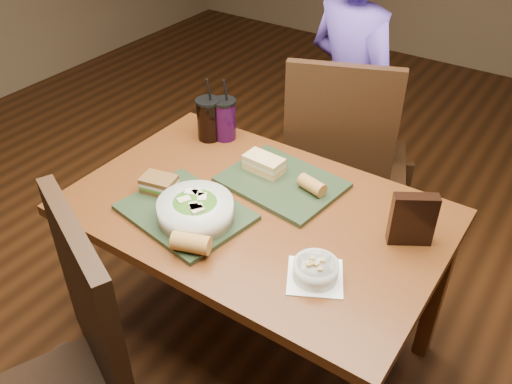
% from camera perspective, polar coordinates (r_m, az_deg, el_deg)
% --- Properties ---
extents(ground, '(6.00, 6.00, 0.00)m').
position_cam_1_polar(ground, '(2.44, 0.00, -15.74)').
color(ground, '#381C0B').
rests_on(ground, ground).
extents(dining_table, '(1.30, 0.85, 0.75)m').
position_cam_1_polar(dining_table, '(1.96, 0.00, -3.78)').
color(dining_table, '#582B11').
rests_on(dining_table, ground).
extents(chair_near, '(0.62, 0.64, 1.09)m').
position_cam_1_polar(chair_near, '(1.68, -18.80, -18.13)').
color(chair_near, black).
rests_on(chair_near, ground).
extents(chair_far, '(0.61, 0.62, 1.08)m').
position_cam_1_polar(chair_far, '(2.49, 9.61, 3.66)').
color(chair_far, black).
rests_on(chair_far, ground).
extents(diner, '(0.66, 0.55, 1.53)m').
position_cam_1_polar(diner, '(2.60, 9.87, 9.33)').
color(diner, '#483188').
rests_on(diner, ground).
extents(tray_near, '(0.47, 0.39, 0.02)m').
position_cam_1_polar(tray_near, '(1.89, -7.44, -2.13)').
color(tray_near, '#202E1A').
rests_on(tray_near, dining_table).
extents(tray_far, '(0.46, 0.37, 0.02)m').
position_cam_1_polar(tray_far, '(2.02, 2.73, 1.01)').
color(tray_far, '#202E1A').
rests_on(tray_far, dining_table).
extents(salad_bowl, '(0.25, 0.25, 0.08)m').
position_cam_1_polar(salad_bowl, '(1.81, -6.39, -1.83)').
color(salad_bowl, silver).
rests_on(salad_bowl, tray_near).
extents(soup_bowl, '(0.22, 0.22, 0.07)m').
position_cam_1_polar(soup_bowl, '(1.64, 6.30, -8.15)').
color(soup_bowl, white).
rests_on(soup_bowl, dining_table).
extents(sandwich_near, '(0.14, 0.11, 0.06)m').
position_cam_1_polar(sandwich_near, '(1.97, -10.16, 0.83)').
color(sandwich_near, '#593819').
rests_on(sandwich_near, tray_near).
extents(sandwich_far, '(0.16, 0.09, 0.06)m').
position_cam_1_polar(sandwich_far, '(2.05, 0.83, 2.97)').
color(sandwich_far, tan).
rests_on(sandwich_far, tray_far).
extents(baguette_near, '(0.13, 0.10, 0.06)m').
position_cam_1_polar(baguette_near, '(1.70, -6.86, -5.34)').
color(baguette_near, '#AD7533').
rests_on(baguette_near, tray_near).
extents(baguette_far, '(0.11, 0.07, 0.05)m').
position_cam_1_polar(baguette_far, '(1.95, 5.91, 0.71)').
color(baguette_far, '#AD7533').
rests_on(baguette_far, tray_far).
extents(cup_cola, '(0.10, 0.10, 0.28)m').
position_cam_1_polar(cup_cola, '(2.27, -5.02, 7.65)').
color(cup_cola, black).
rests_on(cup_cola, dining_table).
extents(cup_berry, '(0.10, 0.10, 0.27)m').
position_cam_1_polar(cup_berry, '(2.27, -3.34, 7.68)').
color(cup_berry, black).
rests_on(cup_berry, dining_table).
extents(chip_bag, '(0.14, 0.11, 0.18)m').
position_cam_1_polar(chip_bag, '(1.78, 16.15, -2.80)').
color(chip_bag, black).
rests_on(chip_bag, dining_table).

